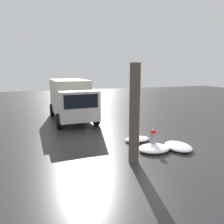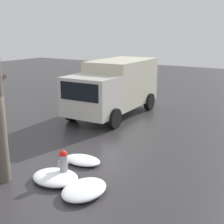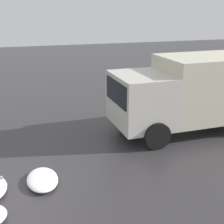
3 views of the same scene
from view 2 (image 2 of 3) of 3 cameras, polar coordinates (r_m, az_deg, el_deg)
ground_plane at (r=9.48m, az=-8.72°, el=-11.92°), size 60.00×60.00×0.00m
fire_hydrant at (r=9.29m, az=-8.85°, el=-9.39°), size 0.44×0.34×0.89m
delivery_truck at (r=15.83m, az=0.52°, el=4.84°), size 5.95×2.70×2.73m
snow_pile_by_hydrant at (r=10.37m, az=-5.41°, el=-8.74°), size 0.81×1.28×0.21m
snow_pile_curbside at (r=8.56m, az=-5.09°, el=-13.92°), size 1.41×1.06×0.25m
snow_pile_by_tree at (r=9.30m, az=-10.32°, el=-11.66°), size 1.11×1.40×0.25m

